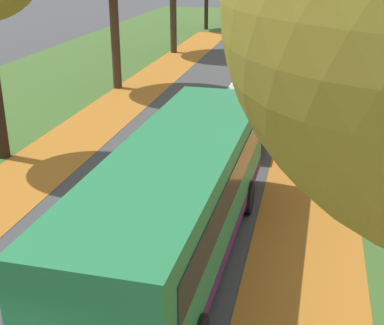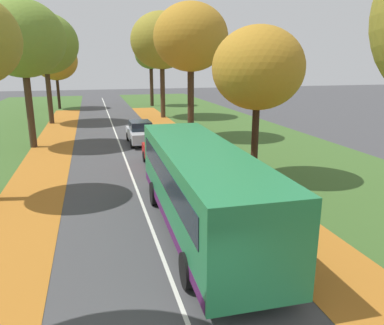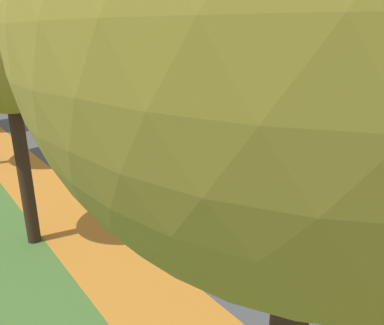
{
  "view_description": "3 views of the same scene",
  "coord_description": "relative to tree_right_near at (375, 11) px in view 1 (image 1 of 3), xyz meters",
  "views": [
    {
      "loc": [
        4.42,
        -3.76,
        7.04
      ],
      "look_at": [
        1.27,
        9.87,
        1.4
      ],
      "focal_mm": 50.0,
      "sensor_mm": 36.0,
      "label": 1
    },
    {
      "loc": [
        -1.78,
        -4.58,
        5.72
      ],
      "look_at": [
        2.13,
        10.03,
        1.66
      ],
      "focal_mm": 35.0,
      "sensor_mm": 36.0,
      "label": 2
    },
    {
      "loc": [
        -9.09,
        -0.85,
        7.14
      ],
      "look_at": [
        -0.07,
        10.84,
        2.14
      ],
      "focal_mm": 35.0,
      "sensor_mm": 36.0,
      "label": 3
    }
  ],
  "objects": [
    {
      "name": "car_silver_following",
      "position": [
        -4.38,
        10.0,
        -4.62
      ],
      "size": [
        1.82,
        4.22,
        1.62
      ],
      "color": "#B7BABF",
      "rests_on": "ground"
    },
    {
      "name": "grass_verge_left",
      "position": [
        -15.1,
        7.89,
        -5.43
      ],
      "size": [
        12.0,
        90.0,
        0.01
      ],
      "primitive_type": "cube",
      "color": "#3D6028",
      "rests_on": "ground"
    },
    {
      "name": "tree_right_near",
      "position": [
        0.0,
        0.0,
        0.0
      ],
      "size": [
        4.35,
        4.35,
        7.42
      ],
      "color": "black",
      "rests_on": "ground"
    },
    {
      "name": "leaf_litter_left",
      "position": [
        -10.5,
        1.89,
        -5.43
      ],
      "size": [
        2.8,
        60.0,
        0.0
      ],
      "primitive_type": "cube",
      "color": "#B26B23",
      "rests_on": "grass_verge_left"
    },
    {
      "name": "road_centre_line",
      "position": [
        -5.9,
        7.89,
        -5.43
      ],
      "size": [
        0.12,
        80.0,
        0.01
      ],
      "primitive_type": "cube",
      "color": "silver",
      "rests_on": "ground"
    },
    {
      "name": "car_red_lead",
      "position": [
        -4.05,
        3.54,
        -4.62
      ],
      "size": [
        1.8,
        4.21,
        1.62
      ],
      "color": "#B21919",
      "rests_on": "ground"
    },
    {
      "name": "leaf_litter_right",
      "position": [
        -1.3,
        1.89,
        -5.43
      ],
      "size": [
        2.8,
        60.0,
        0.0
      ],
      "primitive_type": "cube",
      "color": "#B26B23",
      "rests_on": "grass_verge_right"
    },
    {
      "name": "bus",
      "position": [
        -4.29,
        -5.09,
        -3.73
      ],
      "size": [
        2.82,
        10.45,
        2.98
      ],
      "color": "#237A47",
      "rests_on": "ground"
    }
  ]
}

